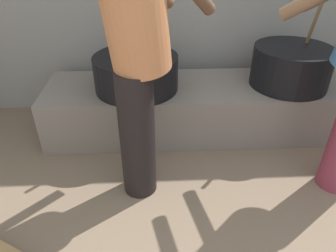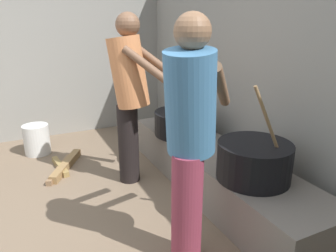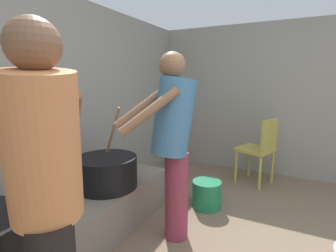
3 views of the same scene
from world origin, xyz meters
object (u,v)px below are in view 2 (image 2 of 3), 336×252
Objects in this scene: cooking_pot_main at (254,161)px; cooking_pot_secondary at (183,123)px; cook_in_blue_shirt at (190,131)px; cook_in_orange_shirt at (130,91)px; bucket_white_plastic at (37,139)px.

cooking_pot_main is 1.06× the size of cooking_pot_secondary.
cooking_pot_secondary is at bearing 153.30° from cook_in_blue_shirt.
cook_in_orange_shirt reaches higher than cook_in_blue_shirt.
cook_in_orange_shirt is (-1.07, -0.59, 0.38)m from cooking_pot_main.
cook_in_blue_shirt is 2.55m from bucket_white_plastic.
bucket_white_plastic is at bearing -144.68° from cook_in_orange_shirt.
cooking_pot_secondary is 1.95× the size of bucket_white_plastic.
cooking_pot_secondary reaches higher than bucket_white_plastic.
cook_in_blue_shirt is (0.11, -0.62, 0.37)m from cooking_pot_main.
cook_in_orange_shirt reaches higher than cooking_pot_secondary.
cooking_pot_main is 0.46× the size of cook_in_orange_shirt.
cooking_pot_secondary is 0.44× the size of cook_in_blue_shirt.
bucket_white_plastic is (-2.20, -1.40, -0.36)m from cooking_pot_main.
cook_in_blue_shirt reaches higher than cooking_pot_main.
cook_in_blue_shirt is 4.42× the size of bucket_white_plastic.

